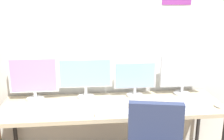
{
  "coord_description": "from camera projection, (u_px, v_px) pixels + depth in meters",
  "views": [
    {
      "loc": [
        -0.26,
        -1.88,
        1.79
      ],
      "look_at": [
        0.0,
        0.65,
        1.09
      ],
      "focal_mm": 41.97,
      "sensor_mm": 36.0,
      "label": 1
    }
  ],
  "objects": [
    {
      "name": "monitor_center_right",
      "position": [
        135.0,
        78.0,
        2.85
      ],
      "size": [
        0.46,
        0.18,
        0.39
      ],
      "color": "silver",
      "rests_on": "desk"
    },
    {
      "name": "laptop_closed",
      "position": [
        191.0,
        105.0,
        2.63
      ],
      "size": [
        0.37,
        0.29,
        0.02
      ],
      "primitive_type": "cube",
      "rotation": [
        0.0,
        0.0,
        0.25
      ],
      "color": "silver",
      "rests_on": "desk"
    },
    {
      "name": "keyboard_main",
      "position": [
        115.0,
        113.0,
        2.45
      ],
      "size": [
        0.38,
        0.13,
        0.02
      ],
      "primitive_type": "cube",
      "color": "silver",
      "rests_on": "desk"
    },
    {
      "name": "desk",
      "position": [
        112.0,
        109.0,
        2.69
      ],
      "size": [
        2.26,
        0.68,
        0.74
      ],
      "color": "tan",
      "rests_on": "ground_plane"
    },
    {
      "name": "wall_back",
      "position": [
        109.0,
        43.0,
        2.93
      ],
      "size": [
        4.66,
        0.11,
        2.6
      ],
      "color": "silver",
      "rests_on": "ground_plane"
    },
    {
      "name": "monitor_center_left",
      "position": [
        85.0,
        75.0,
        2.79
      ],
      "size": [
        0.57,
        0.18,
        0.44
      ],
      "color": "silver",
      "rests_on": "desk"
    },
    {
      "name": "monitor_far_left",
      "position": [
        34.0,
        77.0,
        2.74
      ],
      "size": [
        0.51,
        0.18,
        0.46
      ],
      "color": "silver",
      "rests_on": "desk"
    },
    {
      "name": "computer_mouse",
      "position": [
        218.0,
        105.0,
        2.61
      ],
      "size": [
        0.06,
        0.1,
        0.03
      ],
      "primitive_type": "ellipsoid",
      "color": "silver",
      "rests_on": "desk"
    },
    {
      "name": "monitor_far_right",
      "position": [
        183.0,
        74.0,
        2.9
      ],
      "size": [
        0.51,
        0.18,
        0.44
      ],
      "color": "silver",
      "rests_on": "desk"
    }
  ]
}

